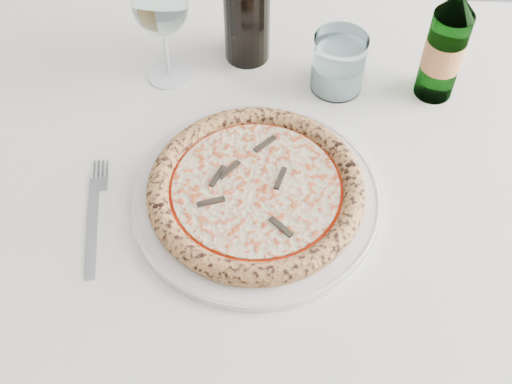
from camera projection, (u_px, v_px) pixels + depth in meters
floor at (165, 356)px, 1.59m from camera, size 5.00×6.00×0.02m
dining_table at (254, 187)px, 1.07m from camera, size 1.40×0.91×0.76m
plate at (256, 197)px, 0.93m from camera, size 0.36×0.36×0.02m
pizza at (256, 189)px, 0.91m from camera, size 0.31×0.31×0.03m
fork at (94, 217)px, 0.91m from camera, size 0.03×0.22×0.00m
wine_glass at (160, 6)px, 0.98m from camera, size 0.09×0.09×0.20m
tumbler at (338, 66)px, 1.04m from camera, size 0.09×0.09×0.10m
beer_bottle at (446, 46)px, 0.99m from camera, size 0.06×0.06×0.24m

